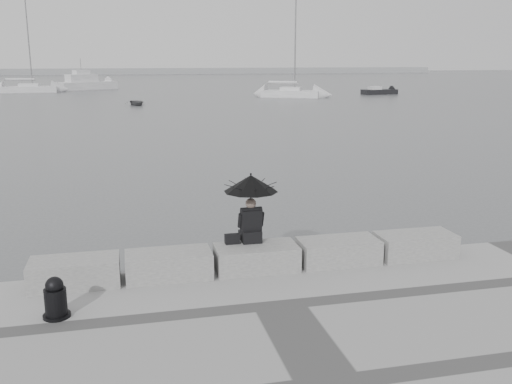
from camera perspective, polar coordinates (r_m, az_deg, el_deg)
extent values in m
plane|color=#4B4E50|center=(11.87, -0.46, -9.30)|extent=(360.00, 360.00, 0.00)
cube|color=slate|center=(10.98, -17.67, -7.68)|extent=(1.60, 0.80, 0.50)
cube|color=slate|center=(10.95, -8.72, -7.23)|extent=(1.60, 0.80, 0.50)
cube|color=slate|center=(11.19, 0.04, -6.61)|extent=(1.60, 0.80, 0.50)
cube|color=slate|center=(11.67, 8.24, -5.90)|extent=(1.60, 0.80, 0.50)
cube|color=slate|center=(12.37, 15.62, -5.15)|extent=(1.60, 0.80, 0.50)
sphere|color=#726056|center=(11.15, -0.52, -1.15)|extent=(0.21, 0.21, 0.21)
cylinder|color=black|center=(11.12, -0.51, -0.81)|extent=(0.02, 0.02, 1.00)
cone|color=black|center=(11.05, -0.52, 0.88)|extent=(1.07, 1.07, 0.33)
sphere|color=black|center=(11.01, -0.52, 1.81)|extent=(0.04, 0.04, 0.04)
cube|color=black|center=(11.23, -2.40, -4.71)|extent=(0.29, 0.16, 0.18)
cylinder|color=black|center=(9.88, -19.28, -11.59)|extent=(0.44, 0.44, 0.06)
cylinder|color=black|center=(9.79, -19.38, -10.44)|extent=(0.35, 0.35, 0.49)
sphere|color=black|center=(9.68, -19.52, -8.80)|extent=(0.28, 0.28, 0.28)
cube|color=gray|center=(165.76, -12.55, 11.70)|extent=(180.00, 6.00, 1.60)
cube|color=white|center=(83.26, -21.72, 9.48)|extent=(7.19, 2.44, 0.90)
cube|color=white|center=(83.23, -21.76, 9.90)|extent=(2.52, 1.61, 0.50)
cylinder|color=gray|center=(83.18, -22.11, 13.91)|extent=(0.16, 0.16, 12.00)
cylinder|color=gray|center=(83.20, -21.80, 10.34)|extent=(4.04, 0.12, 0.10)
cube|color=white|center=(67.99, 3.51, 9.73)|extent=(7.09, 5.29, 0.90)
cube|color=white|center=(67.95, 3.52, 10.24)|extent=(2.84, 2.52, 0.50)
cylinder|color=gray|center=(67.89, 3.59, 15.17)|extent=(0.16, 0.16, 12.00)
cylinder|color=gray|center=(67.92, 3.53, 10.79)|extent=(3.40, 1.88, 0.10)
cube|color=white|center=(87.97, -16.50, 10.13)|extent=(8.64, 6.41, 1.20)
cube|color=white|center=(87.92, -16.55, 10.84)|extent=(4.70, 3.91, 1.20)
cube|color=white|center=(87.90, -16.58, 11.43)|extent=(2.59, 2.39, 0.60)
cylinder|color=gray|center=(87.88, -16.63, 12.14)|extent=(0.08, 0.08, 1.60)
cube|color=black|center=(75.21, 12.23, 9.73)|extent=(4.71, 2.15, 0.70)
cube|color=white|center=(75.18, 12.24, 10.11)|extent=(1.50, 1.36, 0.50)
imported|color=slate|center=(57.81, -11.89, 8.75)|extent=(3.11, 1.72, 0.50)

